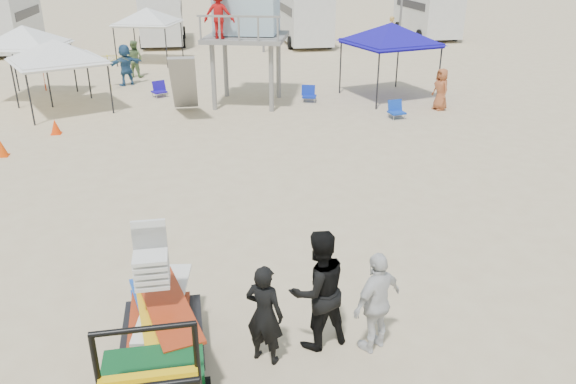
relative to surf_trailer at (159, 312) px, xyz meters
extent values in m
plane|color=beige|center=(1.90, -0.06, -0.81)|extent=(140.00, 140.00, 0.00)
cube|color=black|center=(0.01, 0.00, -0.39)|extent=(1.21, 1.75, 0.11)
cylinder|color=black|center=(-0.49, 0.00, -0.59)|extent=(0.19, 0.46, 0.45)
imported|color=black|center=(1.51, -0.30, -0.01)|extent=(0.70, 0.64, 1.61)
imported|color=black|center=(2.36, -0.05, 0.16)|extent=(1.12, 0.98, 1.95)
imported|color=silver|center=(3.21, -0.30, 0.02)|extent=(1.04, 0.86, 1.66)
cylinder|color=gray|center=(1.68, 13.90, 0.44)|extent=(0.18, 0.18, 2.50)
cube|color=gray|center=(2.78, 15.00, 1.77)|extent=(3.70, 3.70, 0.16)
cube|color=#A2C4D1|center=(2.78, 15.30, 2.94)|extent=(2.76, 2.55, 2.10)
imported|color=#B20F0F|center=(1.98, 14.00, 2.73)|extent=(1.13, 0.65, 1.76)
cylinder|color=black|center=(7.14, 13.60, 0.32)|extent=(0.06, 0.06, 2.26)
pyramid|color=#170E9F|center=(8.58, 15.04, 2.20)|extent=(3.72, 3.72, 0.80)
cube|color=#170E9F|center=(8.58, 15.04, 1.40)|extent=(3.72, 3.72, 0.18)
cylinder|color=black|center=(-5.64, 13.63, 0.15)|extent=(0.06, 0.06, 1.93)
pyramid|color=white|center=(-4.24, 15.03, 1.86)|extent=(3.93, 3.93, 0.80)
cube|color=white|center=(-4.24, 15.03, 1.06)|extent=(3.93, 3.93, 0.18)
pyramid|color=white|center=(-5.85, 17.19, 2.13)|extent=(3.22, 3.22, 0.80)
cube|color=white|center=(-5.85, 17.19, 1.33)|extent=(3.22, 3.22, 0.18)
cylinder|color=black|center=(-2.92, 23.30, 0.25)|extent=(0.06, 0.06, 2.12)
pyramid|color=white|center=(-1.55, 24.68, 2.06)|extent=(3.60, 3.60, 0.80)
cube|color=white|center=(-1.55, 24.68, 1.26)|extent=(3.60, 3.60, 0.18)
imported|color=red|center=(-5.73, 18.54, 0.11)|extent=(2.60, 2.63, 1.85)
imported|color=yellow|center=(-2.89, 18.21, -0.02)|extent=(2.46, 2.45, 1.59)
cone|color=#FD3C07|center=(-3.97, 11.99, -0.56)|extent=(0.34, 0.34, 0.50)
cone|color=#F64707|center=(-5.08, 9.95, -0.56)|extent=(0.34, 0.34, 0.50)
cube|color=#1D0EA2|center=(-0.78, 16.64, -0.59)|extent=(0.71, 0.69, 0.06)
cube|color=#1D0EA2|center=(-0.78, 16.88, -0.39)|extent=(0.56, 0.39, 0.44)
cylinder|color=#B2B2B7|center=(-1.00, 16.44, -0.71)|extent=(0.03, 0.03, 0.20)
cube|color=#103CB3|center=(7.90, 11.92, -0.59)|extent=(0.61, 0.57, 0.06)
cube|color=#103CB3|center=(7.90, 12.16, -0.39)|extent=(0.56, 0.25, 0.44)
cylinder|color=#B2B2B7|center=(7.68, 11.72, -0.71)|extent=(0.03, 0.03, 0.20)
cube|color=#0F29AA|center=(5.24, 14.82, -0.59)|extent=(0.66, 0.64, 0.06)
cube|color=#0F29AA|center=(5.24, 15.06, -0.39)|extent=(0.57, 0.33, 0.44)
cylinder|color=#B2B2B7|center=(5.02, 14.62, -0.71)|extent=(0.03, 0.03, 0.20)
cube|color=silver|center=(-10.10, 29.94, 0.94)|extent=(2.50, 6.80, 3.00)
cube|color=black|center=(-10.10, 29.94, 1.39)|extent=(2.54, 5.44, 0.50)
cube|color=silver|center=(-1.10, 31.44, 0.94)|extent=(2.50, 6.50, 3.00)
cube|color=black|center=(-1.10, 31.44, 1.39)|extent=(2.54, 5.20, 0.50)
cylinder|color=black|center=(-2.35, 29.36, -0.41)|extent=(0.25, 0.80, 0.80)
cube|color=silver|center=(7.90, 29.94, 0.94)|extent=(2.50, 7.00, 3.00)
cube|color=black|center=(7.90, 29.94, 1.39)|extent=(2.54, 5.60, 0.50)
cylinder|color=black|center=(6.65, 27.70, -0.41)|extent=(0.25, 0.80, 0.80)
cube|color=silver|center=(16.90, 31.44, 0.94)|extent=(2.50, 6.60, 3.00)
cube|color=black|center=(16.90, 31.44, 1.39)|extent=(2.54, 5.28, 0.50)
cylinder|color=black|center=(15.65, 29.33, -0.41)|extent=(0.25, 0.80, 0.80)
imported|color=#2E5A8A|center=(-2.31, 19.17, 0.10)|extent=(1.75, 1.27, 1.83)
imported|color=#A3532E|center=(9.94, 12.84, -0.03)|extent=(0.67, 0.87, 1.58)
imported|color=#6B8B53|center=(-2.06, 20.93, 0.05)|extent=(1.05, 0.98, 1.73)
imported|color=tan|center=(13.17, 27.86, 0.10)|extent=(0.78, 0.65, 1.83)
camera|label=1|loc=(0.74, -7.04, 4.88)|focal=35.00mm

